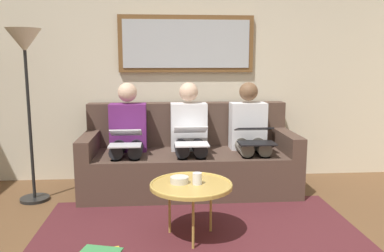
{
  "coord_description": "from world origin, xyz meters",
  "views": [
    {
      "loc": [
        0.29,
        1.98,
        1.36
      ],
      "look_at": [
        0.0,
        -1.7,
        0.75
      ],
      "focal_mm": 36.77,
      "sensor_mm": 36.0,
      "label": 1
    }
  ],
  "objects_px": {
    "cup": "(197,179)",
    "bowl": "(179,180)",
    "laptop_silver": "(126,138)",
    "couch": "(189,160)",
    "laptop_white": "(191,136)",
    "person_middle": "(189,134)",
    "coffee_table": "(191,186)",
    "person_left": "(250,133)",
    "laptop_black": "(255,135)",
    "standing_lamp": "(25,60)",
    "person_right": "(128,135)",
    "framed_mirror": "(186,44)"
  },
  "relations": [
    {
      "from": "cup",
      "to": "bowl",
      "type": "distance_m",
      "value": 0.14
    },
    {
      "from": "couch",
      "to": "person_left",
      "type": "distance_m",
      "value": 0.71
    },
    {
      "from": "person_right",
      "to": "standing_lamp",
      "type": "height_order",
      "value": "standing_lamp"
    },
    {
      "from": "cup",
      "to": "person_left",
      "type": "distance_m",
      "value": 1.34
    },
    {
      "from": "couch",
      "to": "person_middle",
      "type": "distance_m",
      "value": 0.31
    },
    {
      "from": "coffee_table",
      "to": "laptop_white",
      "type": "distance_m",
      "value": 0.95
    },
    {
      "from": "person_middle",
      "to": "framed_mirror",
      "type": "bearing_deg",
      "value": -90.0
    },
    {
      "from": "couch",
      "to": "person_middle",
      "type": "xyz_separation_m",
      "value": [
        0.0,
        0.07,
        0.3
      ]
    },
    {
      "from": "bowl",
      "to": "laptop_white",
      "type": "xyz_separation_m",
      "value": [
        -0.16,
        -0.89,
        0.17
      ]
    },
    {
      "from": "person_left",
      "to": "couch",
      "type": "bearing_deg",
      "value": -6.13
    },
    {
      "from": "person_left",
      "to": "cup",
      "type": "bearing_deg",
      "value": 60.17
    },
    {
      "from": "laptop_black",
      "to": "cup",
      "type": "bearing_deg",
      "value": 54.1
    },
    {
      "from": "coffee_table",
      "to": "bowl",
      "type": "relative_size",
      "value": 4.49
    },
    {
      "from": "framed_mirror",
      "to": "person_middle",
      "type": "distance_m",
      "value": 1.05
    },
    {
      "from": "cup",
      "to": "standing_lamp",
      "type": "bearing_deg",
      "value": -32.13
    },
    {
      "from": "cup",
      "to": "laptop_black",
      "type": "bearing_deg",
      "value": -125.9
    },
    {
      "from": "laptop_white",
      "to": "person_right",
      "type": "distance_m",
      "value": 0.68
    },
    {
      "from": "standing_lamp",
      "to": "person_middle",
      "type": "bearing_deg",
      "value": -172.69
    },
    {
      "from": "cup",
      "to": "person_middle",
      "type": "height_order",
      "value": "person_middle"
    },
    {
      "from": "coffee_table",
      "to": "laptop_silver",
      "type": "relative_size",
      "value": 1.88
    },
    {
      "from": "couch",
      "to": "laptop_white",
      "type": "xyz_separation_m",
      "value": [
        0.0,
        0.3,
        0.32
      ]
    },
    {
      "from": "laptop_white",
      "to": "person_right",
      "type": "bearing_deg",
      "value": -19.53
    },
    {
      "from": "laptop_black",
      "to": "laptop_white",
      "type": "relative_size",
      "value": 0.93
    },
    {
      "from": "cup",
      "to": "bowl",
      "type": "relative_size",
      "value": 0.64
    },
    {
      "from": "coffee_table",
      "to": "person_left",
      "type": "distance_m",
      "value": 1.36
    },
    {
      "from": "cup",
      "to": "laptop_silver",
      "type": "xyz_separation_m",
      "value": [
        0.62,
        -0.92,
        0.14
      ]
    },
    {
      "from": "laptop_silver",
      "to": "bowl",
      "type": "bearing_deg",
      "value": 118.83
    },
    {
      "from": "couch",
      "to": "standing_lamp",
      "type": "xyz_separation_m",
      "value": [
        1.55,
        0.27,
        1.06
      ]
    },
    {
      "from": "coffee_table",
      "to": "laptop_black",
      "type": "relative_size",
      "value": 1.73
    },
    {
      "from": "coffee_table",
      "to": "person_middle",
      "type": "distance_m",
      "value": 1.17
    },
    {
      "from": "person_middle",
      "to": "person_right",
      "type": "xyz_separation_m",
      "value": [
        0.64,
        0.0,
        0.0
      ]
    },
    {
      "from": "cup",
      "to": "laptop_silver",
      "type": "distance_m",
      "value": 1.11
    },
    {
      "from": "person_middle",
      "to": "laptop_white",
      "type": "xyz_separation_m",
      "value": [
        0.0,
        0.23,
        0.02
      ]
    },
    {
      "from": "cup",
      "to": "person_left",
      "type": "relative_size",
      "value": 0.08
    },
    {
      "from": "cup",
      "to": "laptop_white",
      "type": "relative_size",
      "value": 0.23
    },
    {
      "from": "person_middle",
      "to": "laptop_black",
      "type": "bearing_deg",
      "value": 159.41
    },
    {
      "from": "couch",
      "to": "person_middle",
      "type": "relative_size",
      "value": 1.93
    },
    {
      "from": "bowl",
      "to": "person_left",
      "type": "relative_size",
      "value": 0.12
    },
    {
      "from": "coffee_table",
      "to": "framed_mirror",
      "type": "bearing_deg",
      "value": -92.47
    },
    {
      "from": "person_left",
      "to": "standing_lamp",
      "type": "distance_m",
      "value": 2.33
    },
    {
      "from": "couch",
      "to": "laptop_black",
      "type": "bearing_deg",
      "value": 154.21
    },
    {
      "from": "cup",
      "to": "standing_lamp",
      "type": "distance_m",
      "value": 2.01
    },
    {
      "from": "coffee_table",
      "to": "person_left",
      "type": "relative_size",
      "value": 0.56
    },
    {
      "from": "coffee_table",
      "to": "cup",
      "type": "distance_m",
      "value": 0.07
    },
    {
      "from": "person_left",
      "to": "laptop_black",
      "type": "height_order",
      "value": "person_left"
    },
    {
      "from": "couch",
      "to": "laptop_black",
      "type": "height_order",
      "value": "couch"
    },
    {
      "from": "person_right",
      "to": "laptop_silver",
      "type": "relative_size",
      "value": 3.38
    },
    {
      "from": "laptop_black",
      "to": "couch",
      "type": "bearing_deg",
      "value": -25.79
    },
    {
      "from": "bowl",
      "to": "laptop_silver",
      "type": "height_order",
      "value": "laptop_silver"
    },
    {
      "from": "bowl",
      "to": "laptop_black",
      "type": "relative_size",
      "value": 0.38
    }
  ]
}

